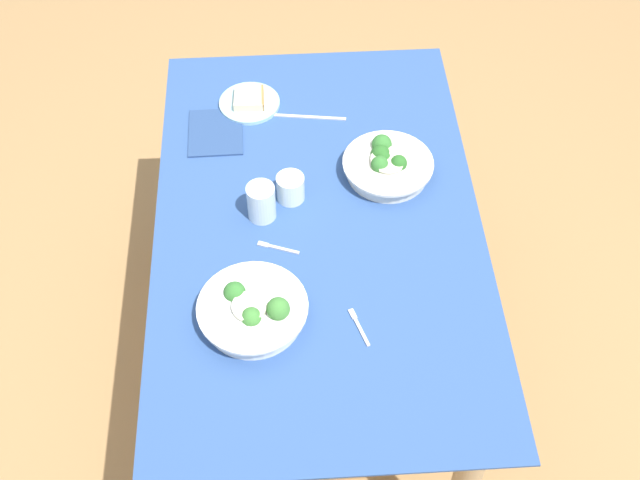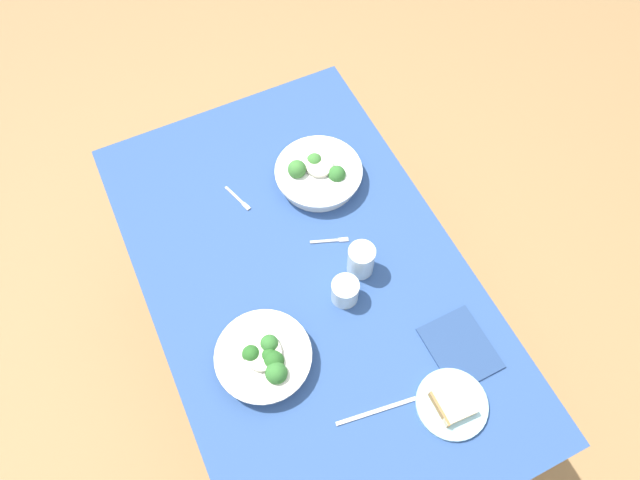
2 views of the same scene
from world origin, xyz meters
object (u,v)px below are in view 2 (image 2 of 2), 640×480
object	(u,v)px
broccoli_bowl_near	(265,358)
water_glass_side	(361,260)
napkin_folded_upper	(460,348)
fork_by_far_bowl	(331,241)
water_glass_center	(345,291)
bread_side_plate	(452,404)
broccoli_bowl_far	(318,174)
fork_by_near_bowl	(239,199)
table_knife_left	(378,410)

from	to	relation	value
broccoli_bowl_near	water_glass_side	world-z (taller)	water_glass_side
broccoli_bowl_near	water_glass_side	bearing A→B (deg)	111.10
water_glass_side	napkin_folded_upper	bearing A→B (deg)	21.94
fork_by_far_bowl	water_glass_center	bearing A→B (deg)	-83.73
bread_side_plate	fork_by_far_bowl	bearing A→B (deg)	-173.39
broccoli_bowl_far	water_glass_side	distance (m)	0.33
bread_side_plate	fork_by_far_bowl	world-z (taller)	bread_side_plate
broccoli_bowl_near	fork_by_near_bowl	world-z (taller)	broccoli_bowl_near
water_glass_side	bread_side_plate	bearing A→B (deg)	3.91
water_glass_side	fork_by_far_bowl	size ratio (longest dim) A/B	0.96
broccoli_bowl_far	water_glass_center	distance (m)	0.40
water_glass_center	table_knife_left	distance (m)	0.32
broccoli_bowl_far	fork_by_far_bowl	xyz separation A→B (m)	(0.21, -0.06, -0.03)
fork_by_near_bowl	bread_side_plate	bearing A→B (deg)	-0.66
bread_side_plate	fork_by_far_bowl	distance (m)	0.55
water_glass_side	fork_by_near_bowl	xyz separation A→B (m)	(-0.36, -0.22, -0.05)
water_glass_side	table_knife_left	xyz separation A→B (m)	(0.37, -0.14, -0.05)
broccoli_bowl_near	table_knife_left	distance (m)	0.31
broccoli_bowl_near	fork_by_far_bowl	size ratio (longest dim) A/B	2.31
fork_by_far_bowl	water_glass_side	bearing A→B (deg)	-52.90
broccoli_bowl_near	fork_by_near_bowl	xyz separation A→B (m)	(-0.50, 0.12, -0.03)
broccoli_bowl_near	water_glass_side	size ratio (longest dim) A/B	2.39
broccoli_bowl_near	table_knife_left	bearing A→B (deg)	40.57
broccoli_bowl_near	bread_side_plate	distance (m)	0.48
fork_by_far_bowl	fork_by_near_bowl	size ratio (longest dim) A/B	1.00
fork_by_near_bowl	napkin_folded_upper	xyz separation A→B (m)	(0.68, 0.35, 0.00)
water_glass_side	napkin_folded_upper	size ratio (longest dim) A/B	0.54
water_glass_side	napkin_folded_upper	world-z (taller)	water_glass_side
table_knife_left	napkin_folded_upper	xyz separation A→B (m)	(-0.05, 0.27, 0.00)
bread_side_plate	napkin_folded_upper	distance (m)	0.15
broccoli_bowl_far	fork_by_near_bowl	bearing A→B (deg)	-98.79
broccoli_bowl_near	fork_by_far_bowl	xyz separation A→B (m)	(-0.25, 0.31, -0.03)
broccoli_bowl_near	bread_side_plate	xyz separation A→B (m)	(0.30, 0.37, -0.02)
water_glass_center	napkin_folded_upper	xyz separation A→B (m)	(0.26, 0.21, -0.03)
broccoli_bowl_far	table_knife_left	world-z (taller)	broccoli_bowl_far
fork_by_near_bowl	broccoli_bowl_far	bearing A→B (deg)	63.04
broccoli_bowl_near	fork_by_near_bowl	size ratio (longest dim) A/B	2.31
table_knife_left	broccoli_bowl_far	bearing A→B (deg)	-95.39
water_glass_side	fork_by_near_bowl	size ratio (longest dim) A/B	0.96
bread_side_plate	broccoli_bowl_near	bearing A→B (deg)	-129.00
broccoli_bowl_near	fork_by_near_bowl	distance (m)	0.51
broccoli_bowl_near	water_glass_center	xyz separation A→B (m)	(-0.07, 0.27, 0.01)
broccoli_bowl_far	broccoli_bowl_near	xyz separation A→B (m)	(0.46, -0.37, -0.00)
broccoli_bowl_near	water_glass_center	bearing A→B (deg)	105.62
water_glass_side	fork_by_far_bowl	xyz separation A→B (m)	(-0.11, -0.03, -0.05)
bread_side_plate	table_knife_left	world-z (taller)	bread_side_plate
table_knife_left	water_glass_side	bearing A→B (deg)	-102.90
napkin_folded_upper	broccoli_bowl_near	bearing A→B (deg)	-111.63
water_glass_side	fork_by_near_bowl	world-z (taller)	water_glass_side
broccoli_bowl_far	fork_by_near_bowl	size ratio (longest dim) A/B	2.45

